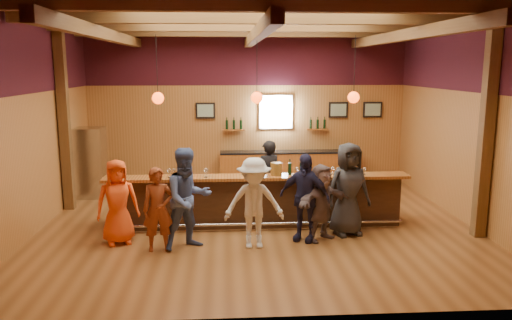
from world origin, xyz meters
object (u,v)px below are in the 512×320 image
(customer_dark, at_px, (348,189))
(bottle_a, at_px, (290,168))
(back_bar_cabinet, at_px, (290,167))
(ice_bucket, at_px, (276,169))
(customer_redvest, at_px, (158,209))
(bar_counter, at_px, (257,199))
(bartender, at_px, (268,177))
(customer_white, at_px, (254,203))
(stainless_fridge, at_px, (91,163))
(customer_brown, at_px, (321,202))
(customer_orange, at_px, (118,202))
(customer_denim, at_px, (188,199))
(customer_navy, at_px, (304,197))

(customer_dark, xyz_separation_m, bottle_a, (-1.09, 0.61, 0.31))
(back_bar_cabinet, bearing_deg, ice_bucket, -101.80)
(customer_redvest, relative_size, ice_bucket, 5.90)
(bar_counter, xyz_separation_m, bartender, (0.30, 0.79, 0.32))
(customer_dark, relative_size, ice_bucket, 7.11)
(back_bar_cabinet, xyz_separation_m, customer_white, (-1.34, -5.06, 0.37))
(stainless_fridge, xyz_separation_m, customer_brown, (5.28, -3.61, -0.15))
(customer_orange, relative_size, customer_denim, 0.86)
(customer_white, xyz_separation_m, customer_brown, (1.32, 0.33, -0.10))
(back_bar_cabinet, height_order, customer_white, customer_white)
(bar_counter, bearing_deg, customer_denim, -133.58)
(stainless_fridge, height_order, customer_brown, stainless_fridge)
(customer_denim, xyz_separation_m, customer_dark, (3.12, 0.57, -0.01))
(customer_dark, distance_m, bottle_a, 1.29)
(customer_navy, xyz_separation_m, customer_dark, (0.92, 0.29, 0.08))
(bottle_a, bearing_deg, customer_white, -123.82)
(bartender, bearing_deg, back_bar_cabinet, -125.59)
(bar_counter, relative_size, stainless_fridge, 3.50)
(stainless_fridge, height_order, customer_redvest, stainless_fridge)
(customer_dark, bearing_deg, bar_counter, 139.71)
(bar_counter, distance_m, customer_denim, 2.03)
(customer_navy, height_order, customer_brown, customer_navy)
(customer_orange, relative_size, bartender, 0.97)
(stainless_fridge, height_order, customer_denim, customer_denim)
(back_bar_cabinet, height_order, customer_navy, customer_navy)
(customer_brown, distance_m, bottle_a, 1.13)
(customer_navy, bearing_deg, customer_redvest, -144.73)
(customer_orange, xyz_separation_m, customer_brown, (3.88, -0.07, -0.06))
(customer_redvest, bearing_deg, stainless_fridge, 109.25)
(customer_denim, height_order, customer_navy, customer_denim)
(customer_orange, bearing_deg, bottle_a, -4.25)
(customer_white, bearing_deg, customer_navy, 17.17)
(customer_redvest, distance_m, customer_white, 1.75)
(customer_brown, distance_m, ice_bucket, 1.27)
(ice_bucket, bearing_deg, customer_orange, -165.48)
(bartender, bearing_deg, customer_navy, 87.19)
(back_bar_cabinet, xyz_separation_m, customer_brown, (-0.02, -4.73, 0.28))
(ice_bucket, bearing_deg, customer_navy, -62.58)
(bar_counter, distance_m, customer_white, 1.53)
(back_bar_cabinet, xyz_separation_m, customer_dark, (0.57, -4.44, 0.46))
(bar_counter, xyz_separation_m, bottle_a, (0.66, -0.27, 0.72))
(bar_counter, xyz_separation_m, back_bar_cabinet, (1.18, 3.57, -0.05))
(bartender, xyz_separation_m, ice_bucket, (0.08, -1.08, 0.40))
(customer_redvest, height_order, ice_bucket, customer_redvest)
(customer_denim, bearing_deg, customer_orange, 139.07)
(customer_redvest, height_order, customer_brown, customer_redvest)
(back_bar_cabinet, relative_size, bottle_a, 11.99)
(customer_navy, bearing_deg, customer_brown, 28.74)
(ice_bucket, bearing_deg, customer_white, -114.02)
(customer_redvest, relative_size, customer_brown, 1.03)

